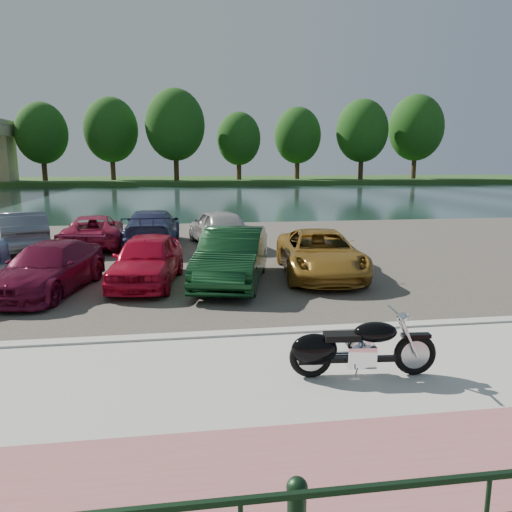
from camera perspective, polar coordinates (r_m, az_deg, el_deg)
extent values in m
plane|color=#595447|center=(8.37, 9.03, -13.56)|extent=(200.00, 200.00, 0.00)
cube|color=#BBBAB0|center=(7.49, 11.41, -16.27)|extent=(60.00, 6.00, 0.10)
cube|color=#965555|center=(6.27, 16.40, -21.79)|extent=(60.00, 2.00, 0.01)
cube|color=#BBBAB0|center=(10.12, 5.63, -8.62)|extent=(60.00, 0.30, 0.14)
cube|color=#3F3A33|center=(18.71, -1.04, 0.38)|extent=(60.00, 18.00, 0.04)
cube|color=#192E29|center=(47.43, -5.60, 6.72)|extent=(120.00, 40.00, 0.00)
cube|color=#264C1B|center=(79.34, -6.81, 8.59)|extent=(120.00, 24.00, 0.60)
cube|color=black|center=(4.71, 25.19, -21.78)|extent=(24.00, 0.05, 0.05)
sphere|color=black|center=(4.50, 4.72, -24.88)|extent=(0.18, 0.18, 0.18)
cylinder|color=#3A2515|center=(75.58, -23.08, 9.80)|extent=(0.70, 0.70, 4.95)
ellipsoid|color=#133C10|center=(75.66, -23.30, 12.79)|extent=(6.93, 6.93, 8.32)
cylinder|color=#3A2515|center=(75.26, -16.07, 10.40)|extent=(0.70, 0.70, 5.40)
ellipsoid|color=#133C10|center=(75.38, -16.25, 13.69)|extent=(7.56, 7.56, 9.07)
cylinder|color=#3A2515|center=(71.85, -9.12, 10.86)|extent=(0.70, 0.70, 5.85)
ellipsoid|color=#133C10|center=(72.01, -9.23, 14.59)|extent=(8.19, 8.19, 9.83)
cylinder|color=#3A2515|center=(73.72, -1.96, 10.46)|extent=(0.70, 0.70, 4.50)
ellipsoid|color=#133C10|center=(73.78, -1.98, 13.26)|extent=(6.30, 6.30, 7.56)
cylinder|color=#3A2515|center=(76.64, 4.73, 10.62)|extent=(0.70, 0.70, 4.95)
ellipsoid|color=#133C10|center=(76.72, 4.78, 13.58)|extent=(6.93, 6.93, 8.32)
cylinder|color=#3A2515|center=(76.53, 11.91, 10.59)|extent=(0.70, 0.70, 5.40)
ellipsoid|color=#133C10|center=(76.64, 12.04, 13.82)|extent=(7.56, 7.56, 9.07)
cylinder|color=#3A2515|center=(81.34, 17.63, 10.49)|extent=(0.70, 0.70, 5.85)
ellipsoid|color=#133C10|center=(81.48, 17.83, 13.78)|extent=(8.19, 8.19, 9.83)
torus|color=black|center=(8.38, 17.69, -10.65)|extent=(0.69, 0.18, 0.68)
torus|color=black|center=(7.95, 6.29, -11.37)|extent=(0.69, 0.18, 0.68)
cylinder|color=#B2B2B7|center=(8.38, 17.69, -10.65)|extent=(0.46, 0.10, 0.46)
cylinder|color=#B2B2B7|center=(7.95, 6.29, -11.37)|extent=(0.46, 0.10, 0.46)
cylinder|color=silver|center=(8.14, 17.13, -8.98)|extent=(0.33, 0.08, 0.63)
cylinder|color=silver|center=(8.31, 16.65, -8.52)|extent=(0.33, 0.08, 0.63)
cylinder|color=silver|center=(8.04, 15.76, -6.24)|extent=(0.10, 0.75, 0.04)
sphere|color=silver|center=(8.10, 16.41, -6.75)|extent=(0.17, 0.17, 0.16)
sphere|color=silver|center=(8.12, 16.87, -6.73)|extent=(0.12, 0.12, 0.11)
cube|color=black|center=(8.27, 17.81, -8.65)|extent=(0.46, 0.18, 0.06)
cube|color=black|center=(8.15, 12.13, -11.44)|extent=(1.20, 0.20, 0.08)
cube|color=silver|center=(8.11, 11.80, -11.01)|extent=(0.48, 0.36, 0.34)
cylinder|color=silver|center=(8.07, 12.55, -9.65)|extent=(0.26, 0.20, 0.27)
cylinder|color=silver|center=(8.01, 11.16, -9.73)|extent=(0.26, 0.20, 0.27)
ellipsoid|color=black|center=(8.04, 13.50, -8.46)|extent=(0.71, 0.42, 0.32)
cube|color=black|center=(7.93, 9.77, -9.06)|extent=(0.57, 0.33, 0.10)
ellipsoid|color=black|center=(7.92, 6.68, -10.55)|extent=(0.75, 0.40, 0.50)
cube|color=black|center=(7.93, 6.30, -11.03)|extent=(0.41, 0.21, 0.30)
cylinder|color=silver|center=(8.23, 9.42, -11.56)|extent=(1.10, 0.19, 0.09)
cylinder|color=silver|center=(8.20, 9.43, -11.04)|extent=(1.10, 0.19, 0.09)
cylinder|color=#B2B2B7|center=(8.01, 11.37, -12.99)|extent=(0.04, 0.14, 0.22)
imported|color=maroon|center=(14.10, -22.59, -1.27)|extent=(2.69, 4.65, 1.27)
imported|color=#BA0C2A|center=(14.16, -12.33, -0.37)|extent=(2.17, 4.27, 1.39)
imported|color=black|center=(13.89, -2.73, -0.05)|extent=(2.68, 4.90, 1.53)
imported|color=olive|center=(14.94, 7.34, 0.29)|extent=(2.69, 5.04, 1.35)
imported|color=slate|center=(21.12, -25.07, 2.65)|extent=(2.95, 4.77, 1.48)
imported|color=#A51B3E|center=(20.70, -18.01, 2.72)|extent=(2.54, 4.80, 1.29)
imported|color=navy|center=(20.43, -11.76, 3.18)|extent=(2.18, 5.11, 1.47)
imported|color=#B8B7B3|center=(20.18, -4.29, 3.32)|extent=(2.54, 4.62, 1.49)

